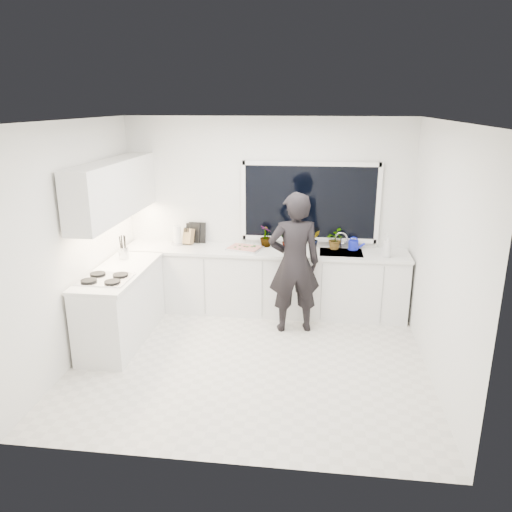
# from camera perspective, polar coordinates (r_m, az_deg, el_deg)

# --- Properties ---
(floor) EXTENTS (4.00, 3.50, 0.02)m
(floor) POSITION_cam_1_polar(r_m,az_deg,el_deg) (5.94, -0.63, -11.90)
(floor) COLOR beige
(floor) RESTS_ON ground
(wall_back) EXTENTS (4.00, 0.02, 2.70)m
(wall_back) POSITION_cam_1_polar(r_m,az_deg,el_deg) (7.11, 1.27, 4.77)
(wall_back) COLOR white
(wall_back) RESTS_ON ground
(wall_left) EXTENTS (0.02, 3.50, 2.70)m
(wall_left) POSITION_cam_1_polar(r_m,az_deg,el_deg) (6.02, -20.01, 1.42)
(wall_left) COLOR white
(wall_left) RESTS_ON ground
(wall_right) EXTENTS (0.02, 3.50, 2.70)m
(wall_right) POSITION_cam_1_polar(r_m,az_deg,el_deg) (5.52, 20.47, -0.01)
(wall_right) COLOR white
(wall_right) RESTS_ON ground
(ceiling) EXTENTS (4.00, 3.50, 0.02)m
(ceiling) POSITION_cam_1_polar(r_m,az_deg,el_deg) (5.19, -0.73, 15.33)
(ceiling) COLOR white
(ceiling) RESTS_ON wall_back
(window) EXTENTS (1.80, 0.02, 1.00)m
(window) POSITION_cam_1_polar(r_m,az_deg,el_deg) (7.00, 6.17, 6.15)
(window) COLOR black
(window) RESTS_ON wall_back
(base_cabinets_back) EXTENTS (3.92, 0.58, 0.88)m
(base_cabinets_back) POSITION_cam_1_polar(r_m,az_deg,el_deg) (7.07, 0.96, -3.00)
(base_cabinets_back) COLOR white
(base_cabinets_back) RESTS_ON floor
(base_cabinets_left) EXTENTS (0.58, 1.60, 0.88)m
(base_cabinets_left) POSITION_cam_1_polar(r_m,az_deg,el_deg) (6.47, -15.11, -5.59)
(base_cabinets_left) COLOR white
(base_cabinets_left) RESTS_ON floor
(countertop_back) EXTENTS (3.94, 0.62, 0.04)m
(countertop_back) POSITION_cam_1_polar(r_m,az_deg,el_deg) (6.91, 0.97, 0.56)
(countertop_back) COLOR silver
(countertop_back) RESTS_ON base_cabinets_back
(countertop_left) EXTENTS (0.62, 1.60, 0.04)m
(countertop_left) POSITION_cam_1_polar(r_m,az_deg,el_deg) (6.31, -15.43, -1.74)
(countertop_left) COLOR silver
(countertop_left) RESTS_ON base_cabinets_left
(upper_cabinets) EXTENTS (0.34, 2.10, 0.70)m
(upper_cabinets) POSITION_cam_1_polar(r_m,az_deg,el_deg) (6.44, -15.92, 7.35)
(upper_cabinets) COLOR white
(upper_cabinets) RESTS_ON wall_left
(sink) EXTENTS (0.58, 0.42, 0.14)m
(sink) POSITION_cam_1_polar(r_m,az_deg,el_deg) (6.90, 9.67, 0.02)
(sink) COLOR silver
(sink) RESTS_ON countertop_back
(faucet) EXTENTS (0.03, 0.03, 0.22)m
(faucet) POSITION_cam_1_polar(r_m,az_deg,el_deg) (7.05, 9.68, 1.74)
(faucet) COLOR silver
(faucet) RESTS_ON countertop_back
(stovetop) EXTENTS (0.56, 0.48, 0.03)m
(stovetop) POSITION_cam_1_polar(r_m,az_deg,el_deg) (6.00, -16.88, -2.48)
(stovetop) COLOR black
(stovetop) RESTS_ON countertop_left
(person) EXTENTS (0.75, 0.57, 1.84)m
(person) POSITION_cam_1_polar(r_m,az_deg,el_deg) (6.36, 4.40, -0.82)
(person) COLOR black
(person) RESTS_ON floor
(pizza_tray) EXTENTS (0.53, 0.45, 0.03)m
(pizza_tray) POSITION_cam_1_polar(r_m,az_deg,el_deg) (6.92, -1.31, 0.87)
(pizza_tray) COLOR silver
(pizza_tray) RESTS_ON countertop_back
(pizza) EXTENTS (0.48, 0.40, 0.01)m
(pizza) POSITION_cam_1_polar(r_m,az_deg,el_deg) (6.91, -1.31, 1.00)
(pizza) COLOR red
(pizza) RESTS_ON pizza_tray
(watering_can) EXTENTS (0.17, 0.17, 0.13)m
(watering_can) POSITION_cam_1_polar(r_m,az_deg,el_deg) (7.03, 11.06, 1.25)
(watering_can) COLOR #131DBA
(watering_can) RESTS_ON countertop_back
(paper_towel_roll) EXTENTS (0.13, 0.13, 0.26)m
(paper_towel_roll) POSITION_cam_1_polar(r_m,az_deg,el_deg) (7.21, -8.97, 2.30)
(paper_towel_roll) COLOR silver
(paper_towel_roll) RESTS_ON countertop_back
(knife_block) EXTENTS (0.16, 0.14, 0.22)m
(knife_block) POSITION_cam_1_polar(r_m,az_deg,el_deg) (7.22, -7.71, 2.20)
(knife_block) COLOR #8C5F41
(knife_block) RESTS_ON countertop_back
(utensil_crock) EXTENTS (0.14, 0.14, 0.16)m
(utensil_crock) POSITION_cam_1_polar(r_m,az_deg,el_deg) (6.71, -14.90, 0.35)
(utensil_crock) COLOR #A9A9AD
(utensil_crock) RESTS_ON countertop_left
(picture_frame_large) EXTENTS (0.22, 0.07, 0.28)m
(picture_frame_large) POSITION_cam_1_polar(r_m,az_deg,el_deg) (7.29, -7.23, 2.62)
(picture_frame_large) COLOR black
(picture_frame_large) RESTS_ON countertop_back
(picture_frame_small) EXTENTS (0.25, 0.03, 0.30)m
(picture_frame_small) POSITION_cam_1_polar(r_m,az_deg,el_deg) (7.27, -6.73, 2.68)
(picture_frame_small) COLOR black
(picture_frame_small) RESTS_ON countertop_back
(herb_plants) EXTENTS (1.20, 0.29, 0.30)m
(herb_plants) POSITION_cam_1_polar(r_m,az_deg,el_deg) (6.99, 5.83, 2.05)
(herb_plants) COLOR #26662D
(herb_plants) RESTS_ON countertop_back
(soap_bottles) EXTENTS (0.16, 0.16, 0.31)m
(soap_bottles) POSITION_cam_1_polar(r_m,az_deg,el_deg) (6.76, 14.74, 1.00)
(soap_bottles) COLOR #D8BF66
(soap_bottles) RESTS_ON countertop_back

